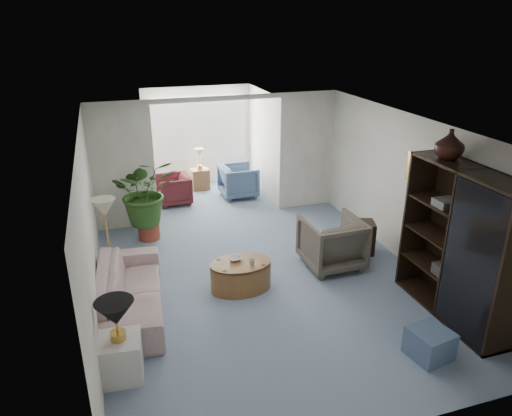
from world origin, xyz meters
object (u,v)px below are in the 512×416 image
object	(u,v)px
coffee_bowl	(236,259)
entertainment_cabinet	(460,245)
ottoman	(430,344)
plant_pot	(149,231)
framed_picture	(420,170)
sofa	(130,291)
coffee_cup	(252,262)
floor_lamp	(104,208)
end_table	(121,358)
coffee_table	(241,275)
sunroom_chair_maroon	(174,190)
cabinet_urn	(450,144)
sunroom_chair_blue	(239,181)
sunroom_table	(200,179)
wingback_chair	(332,242)
table_lamp	(115,313)
side_table_dark	(360,237)

from	to	relation	value
coffee_bowl	entertainment_cabinet	xyz separation A→B (m)	(2.69, -1.64, 0.60)
ottoman	plant_pot	bearing A→B (deg)	123.19
framed_picture	sofa	world-z (taller)	framed_picture
coffee_cup	ottoman	distance (m)	2.71
sofa	floor_lamp	size ratio (longest dim) A/B	6.17
framed_picture	coffee_cup	xyz separation A→B (m)	(-2.72, 0.09, -1.21)
end_table	coffee_table	distance (m)	2.36
sunroom_chair_maroon	coffee_bowl	bearing A→B (deg)	4.12
entertainment_cabinet	cabinet_urn	xyz separation A→B (m)	(0.00, 0.50, 1.27)
coffee_cup	floor_lamp	bearing A→B (deg)	154.58
plant_pot	sunroom_chair_blue	size ratio (longest dim) A/B	0.49
floor_lamp	sunroom_table	world-z (taller)	floor_lamp
floor_lamp	coffee_table	bearing A→B (deg)	-24.70
framed_picture	sunroom_table	size ratio (longest dim) A/B	0.99
ottoman	plant_pot	distance (m)	5.36
sunroom_chair_maroon	sunroom_table	size ratio (longest dim) A/B	1.42
entertainment_cabinet	floor_lamp	bearing A→B (deg)	151.99
coffee_cup	cabinet_urn	distance (m)	3.24
wingback_chair	sunroom_chair_blue	size ratio (longest dim) A/B	1.16
sofa	coffee_bowl	size ratio (longest dim) A/B	11.35
end_table	sunroom_chair_maroon	bearing A→B (deg)	74.96
end_table	coffee_cup	bearing A→B (deg)	33.91
sunroom_chair_maroon	coffee_table	bearing A→B (deg)	4.71
coffee_cup	plant_pot	bearing A→B (deg)	119.13
framed_picture	end_table	size ratio (longest dim) A/B	0.95
sofa	end_table	xyz separation A→B (m)	(-0.20, -1.35, -0.06)
floor_lamp	sunroom_chair_blue	distance (m)	4.35
cabinet_urn	plant_pot	bearing A→B (deg)	139.13
coffee_bowl	sunroom_table	bearing A→B (deg)	85.24
table_lamp	plant_pot	world-z (taller)	table_lamp
coffee_cup	sunroom_chair_blue	xyz separation A→B (m)	(0.93, 4.03, -0.12)
wingback_chair	sunroom_chair_blue	world-z (taller)	wingback_chair
coffee_table	coffee_bowl	size ratio (longest dim) A/B	4.86
end_table	framed_picture	bearing A→B (deg)	14.91
coffee_bowl	plant_pot	distance (m)	2.43
coffee_bowl	ottoman	bearing A→B (deg)	-52.03
plant_pot	sunroom_table	xyz separation A→B (m)	(1.49, 2.43, 0.09)
framed_picture	side_table_dark	distance (m)	1.67
framed_picture	sunroom_table	world-z (taller)	framed_picture
floor_lamp	ottoman	world-z (taller)	floor_lamp
framed_picture	side_table_dark	bearing A→B (deg)	125.30
sunroom_chair_blue	sunroom_table	distance (m)	1.07
plant_pot	side_table_dark	bearing A→B (deg)	-25.95
floor_lamp	coffee_cup	distance (m)	2.37
side_table_dark	wingback_chair	bearing A→B (deg)	-156.80
side_table_dark	entertainment_cabinet	xyz separation A→B (m)	(0.29, -2.08, 0.78)
table_lamp	cabinet_urn	bearing A→B (deg)	5.27
side_table_dark	cabinet_urn	xyz separation A→B (m)	(0.29, -1.58, 2.05)
table_lamp	ottoman	size ratio (longest dim) A/B	0.95
wingback_chair	ottoman	bearing A→B (deg)	92.11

